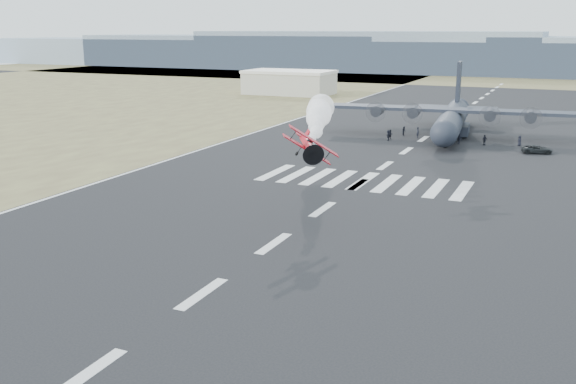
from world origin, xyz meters
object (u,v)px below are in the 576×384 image
Objects in this scene: crew_e at (520,141)px; hangar_left at (289,82)px; support_vehicle at (537,149)px; aerobatic_biplane at (308,145)px; transport_aircraft at (452,118)px; crew_b at (404,131)px; crew_d at (485,140)px; crew_a at (418,132)px; crew_h at (391,134)px; crew_c at (459,138)px; crew_f at (388,135)px; crew_g at (455,134)px.

hangar_left is at bearing -171.29° from crew_e.
aerobatic_biplane is at bearing 142.67° from support_vehicle.
crew_b is (-7.65, -3.20, -2.36)m from transport_aircraft.
aerobatic_biplane is 3.11× the size of crew_d.
crew_a is 1.11× the size of crew_h.
hangar_left reaches higher than crew_c.
crew_c is 1.13× the size of crew_e.
transport_aircraft is 7.13m from crew_a.
crew_a is 0.99× the size of crew_c.
crew_a is 1.11× the size of crew_e.
crew_b is at bearing 76.18° from aerobatic_biplane.
transport_aircraft reaches higher than crew_c.
aerobatic_biplane is 3.16× the size of crew_h.
hangar_left reaches higher than crew_e.
crew_d is (11.46, -2.76, -0.08)m from crew_a.
crew_c is 1.06× the size of crew_f.
hangar_left is 78.63m from transport_aircraft.
crew_b is (48.04, -58.72, -2.61)m from hangar_left.
crew_f is at bearing -39.40° from crew_d.
transport_aircraft reaches higher than crew_b.
aerobatic_biplane is (52.44, -114.28, 4.26)m from hangar_left.
crew_b is 0.91× the size of crew_f.
transport_aircraft is 10.28m from crew_d.
aerobatic_biplane is 50.12m from crew_f.
crew_a is at bearing 54.37° from support_vehicle.
hangar_left is 14.81× the size of crew_e.
crew_c is at bearing 82.99° from crew_f.
crew_g is at bearing 107.28° from crew_f.
crew_b is at bearing -136.98° from crew_e.
crew_g is at bearing 67.07° from aerobatic_biplane.
crew_h is (-8.72, -8.12, -2.33)m from transport_aircraft.
crew_d is 0.96× the size of crew_g.
aerobatic_biplane reaches higher than crew_c.
aerobatic_biplane is 2.97× the size of crew_g.
crew_a is at bearing -10.69° from crew_h.
crew_d reaches higher than crew_h.
crew_d is at bearing -141.76° from crew_b.
aerobatic_biplane is 51.39m from crew_h.
hangar_left is 78.90m from crew_a.
crew_f is at bearing -174.40° from crew_g.
crew_d is (14.28, -4.31, 0.05)m from crew_b.
support_vehicle is 23.68m from crew_f.
crew_h is at bearing 132.68° from crew_b.
support_vehicle is at bearing 7.49° from crew_c.
crew_f is (46.89, -64.93, -2.53)m from hangar_left.
transport_aircraft is at bearing -155.61° from crew_e.
aerobatic_biplane is 54.46m from crew_a.
crew_a is at bearing 125.90° from crew_f.
crew_h reaches higher than crew_e.
crew_b is 11.37m from crew_c.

